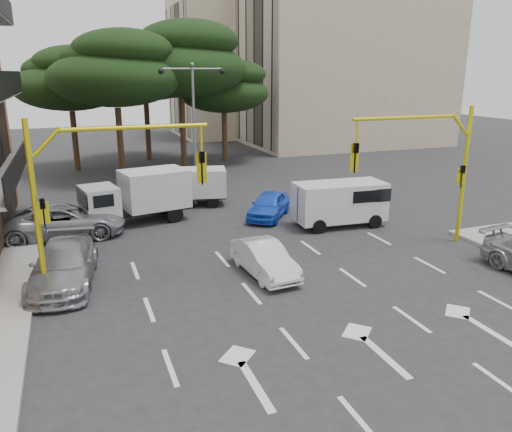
{
  "coord_description": "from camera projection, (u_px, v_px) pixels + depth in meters",
  "views": [
    {
      "loc": [
        -7.36,
        -14.86,
        7.34
      ],
      "look_at": [
        -0.42,
        3.78,
        1.6
      ],
      "focal_mm": 35.0,
      "sensor_mm": 36.0,
      "label": 1
    }
  ],
  "objects": [
    {
      "name": "street_lamp_center",
      "position": [
        193.0,
        105.0,
        30.78
      ],
      "size": [
        4.16,
        0.36,
        7.77
      ],
      "color": "slate",
      "rests_on": "median_strip"
    },
    {
      "name": "pine_right",
      "position": [
        225.0,
        86.0,
        41.22
      ],
      "size": [
        7.49,
        7.49,
        8.37
      ],
      "color": "#382616",
      "rests_on": "ground"
    },
    {
      "name": "car_blue_compact",
      "position": [
        269.0,
        205.0,
        26.05
      ],
      "size": [
        3.61,
        4.04,
        1.33
      ],
      "primitive_type": "imported",
      "rotation": [
        0.0,
        0.0,
        -0.65
      ],
      "color": "blue",
      "rests_on": "ground"
    },
    {
      "name": "pine_back",
      "position": [
        145.0,
        69.0,
        41.53
      ],
      "size": [
        9.15,
        9.15,
        10.23
      ],
      "color": "#382616",
      "rests_on": "ground"
    },
    {
      "name": "box_truck_b",
      "position": [
        189.0,
        187.0,
        28.35
      ],
      "size": [
        4.57,
        2.7,
        2.11
      ],
      "primitive_type": null,
      "rotation": [
        0.0,
        0.0,
        1.35
      ],
      "color": "silver",
      "rests_on": "ground"
    },
    {
      "name": "pine_left_far",
      "position": [
        70.0,
        78.0,
        37.01
      ],
      "size": [
        8.32,
        8.32,
        9.3
      ],
      "color": "#382616",
      "rests_on": "ground"
    },
    {
      "name": "ground",
      "position": [
        304.0,
        285.0,
        17.88
      ],
      "size": [
        120.0,
        120.0,
        0.0
      ],
      "primitive_type": "plane",
      "color": "#28282B",
      "rests_on": "ground"
    },
    {
      "name": "car_silver_cross_b",
      "position": [
        159.0,
        192.0,
        28.41
      ],
      "size": [
        4.84,
        2.75,
        1.55
      ],
      "primitive_type": "imported",
      "rotation": [
        0.0,
        0.0,
        1.36
      ],
      "color": "gray",
      "rests_on": "ground"
    },
    {
      "name": "pine_center",
      "position": [
        181.0,
        59.0,
        37.5
      ],
      "size": [
        9.98,
        9.98,
        11.16
      ],
      "color": "#382616",
      "rests_on": "ground"
    },
    {
      "name": "apartment_beige_near",
      "position": [
        347.0,
        52.0,
        50.79
      ],
      "size": [
        20.2,
        12.15,
        18.7
      ],
      "color": "tan",
      "rests_on": "ground"
    },
    {
      "name": "signal_mast_right",
      "position": [
        432.0,
        158.0,
        20.88
      ],
      "size": [
        5.79,
        0.37,
        6.0
      ],
      "color": "yellow",
      "rests_on": "ground"
    },
    {
      "name": "median_strip",
      "position": [
        196.0,
        189.0,
        32.27
      ],
      "size": [
        1.4,
        6.0,
        0.15
      ],
      "primitive_type": "cube",
      "color": "gray",
      "rests_on": "ground"
    },
    {
      "name": "car_silver_cross_a",
      "position": [
        64.0,
        221.0,
        22.91
      ],
      "size": [
        5.6,
        2.78,
        1.53
      ],
      "primitive_type": "imported",
      "rotation": [
        0.0,
        0.0,
        1.53
      ],
      "color": "#979A9F",
      "rests_on": "ground"
    },
    {
      "name": "box_truck_a",
      "position": [
        137.0,
        197.0,
        25.01
      ],
      "size": [
        5.63,
        3.22,
        2.6
      ],
      "primitive_type": null,
      "rotation": [
        0.0,
        0.0,
        1.77
      ],
      "color": "silver",
      "rests_on": "ground"
    },
    {
      "name": "car_silver_wagon",
      "position": [
        64.0,
        265.0,
        17.77
      ],
      "size": [
        2.77,
        5.32,
        1.47
      ],
      "primitive_type": "imported",
      "rotation": [
        0.0,
        0.0,
        -0.14
      ],
      "color": "gray",
      "rests_on": "ground"
    },
    {
      "name": "apartment_beige_far",
      "position": [
        243.0,
        64.0,
        59.52
      ],
      "size": [
        16.2,
        12.15,
        16.7
      ],
      "color": "tan",
      "rests_on": "ground"
    },
    {
      "name": "pine_left_near",
      "position": [
        116.0,
        68.0,
        34.22
      ],
      "size": [
        9.15,
        9.15,
        10.23
      ],
      "color": "#382616",
      "rests_on": "ground"
    },
    {
      "name": "signal_mast_left",
      "position": [
        92.0,
        182.0,
        16.32
      ],
      "size": [
        5.79,
        0.37,
        6.0
      ],
      "color": "yellow",
      "rests_on": "ground"
    },
    {
      "name": "van_white",
      "position": [
        339.0,
        204.0,
        24.59
      ],
      "size": [
        4.54,
        2.29,
        2.21
      ],
      "primitive_type": null,
      "rotation": [
        0.0,
        0.0,
        -1.64
      ],
      "color": "silver",
      "rests_on": "ground"
    },
    {
      "name": "car_white_hatch",
      "position": [
        264.0,
        259.0,
        18.69
      ],
      "size": [
        1.61,
        3.85,
        1.24
      ],
      "primitive_type": "imported",
      "rotation": [
        0.0,
        0.0,
        0.08
      ],
      "color": "silver",
      "rests_on": "ground"
    }
  ]
}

